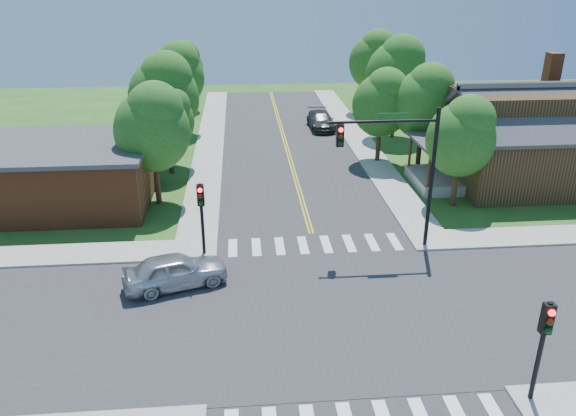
{
  "coord_description": "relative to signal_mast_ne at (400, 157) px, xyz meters",
  "views": [
    {
      "loc": [
        -3.6,
        -19.36,
        13.13
      ],
      "look_at": [
        -1.39,
        6.07,
        2.2
      ],
      "focal_mm": 35.0,
      "sensor_mm": 36.0,
      "label": 1
    }
  ],
  "objects": [
    {
      "name": "tree_e_b",
      "position": [
        5.17,
        12.3,
        0.0
      ],
      "size": [
        4.36,
        4.14,
        7.41
      ],
      "color": "#382314",
      "rests_on": "ground"
    },
    {
      "name": "road_ns",
      "position": [
        -3.91,
        -5.59,
        -4.83
      ],
      "size": [
        10.0,
        90.0,
        0.04
      ],
      "primitive_type": "cube",
      "color": "#2D2D30",
      "rests_on": "ground"
    },
    {
      "name": "crosswalk_north",
      "position": [
        -3.91,
        0.61,
        -4.8
      ],
      "size": [
        8.85,
        2.0,
        0.01
      ],
      "color": "white",
      "rests_on": "ground"
    },
    {
      "name": "tree_w_c",
      "position": [
        -12.58,
        22.72,
        0.27
      ],
      "size": [
        4.6,
        4.37,
        7.81
      ],
      "color": "#382314",
      "rests_on": "ground"
    },
    {
      "name": "road_ew",
      "position": [
        -3.91,
        -5.59,
        -4.83
      ],
      "size": [
        90.0,
        10.0,
        0.04
      ],
      "primitive_type": "cube",
      "color": "#2D2D30",
      "rests_on": "ground"
    },
    {
      "name": "tree_bldg",
      "position": [
        -12.3,
        12.41,
        -0.84
      ],
      "size": [
        3.61,
        3.43,
        6.13
      ],
      "color": "#382314",
      "rests_on": "ground"
    },
    {
      "name": "house_ne",
      "position": [
        11.19,
        8.65,
        -1.52
      ],
      "size": [
        13.05,
        8.8,
        7.11
      ],
      "color": "#311B11",
      "rests_on": "ground"
    },
    {
      "name": "tree_w_d",
      "position": [
        -12.9,
        31.53,
        -0.38
      ],
      "size": [
        4.01,
        3.81,
        6.82
      ],
      "color": "#382314",
      "rests_on": "ground"
    },
    {
      "name": "car_silver",
      "position": [
        -10.61,
        -2.88,
        -4.07
      ],
      "size": [
        4.42,
        5.6,
        1.56
      ],
      "primitive_type": "imported",
      "rotation": [
        0.0,
        0.0,
        1.87
      ],
      "color": "silver",
      "rests_on": "ground"
    },
    {
      "name": "sidewalk_ne",
      "position": [
        11.9,
        10.23,
        -4.78
      ],
      "size": [
        40.0,
        40.0,
        0.14
      ],
      "color": "#9E9B93",
      "rests_on": "ground"
    },
    {
      "name": "building_nw",
      "position": [
        -18.11,
        7.61,
        -2.97
      ],
      "size": [
        10.4,
        8.4,
        3.73
      ],
      "color": "brown",
      "rests_on": "ground"
    },
    {
      "name": "signal_mast_ne",
      "position": [
        0.0,
        0.0,
        0.0
      ],
      "size": [
        5.3,
        0.42,
        7.2
      ],
      "color": "black",
      "rests_on": "ground"
    },
    {
      "name": "tree_w_b",
      "position": [
        -12.59,
        13.86,
        0.5
      ],
      "size": [
        4.81,
        4.57,
        8.17
      ],
      "color": "#382314",
      "rests_on": "ground"
    },
    {
      "name": "sidewalk_nw",
      "position": [
        -19.73,
        10.23,
        -4.78
      ],
      "size": [
        40.0,
        40.0,
        0.14
      ],
      "color": "#9E9B93",
      "rests_on": "ground"
    },
    {
      "name": "tree_e_a",
      "position": [
        5.11,
        5.1,
        -0.45
      ],
      "size": [
        3.95,
        3.76,
        6.72
      ],
      "color": "#382314",
      "rests_on": "ground"
    },
    {
      "name": "tree_e_d",
      "position": [
        5.45,
        28.87,
        0.37
      ],
      "size": [
        4.68,
        4.45,
        7.96
      ],
      "color": "#382314",
      "rests_on": "ground"
    },
    {
      "name": "centerline",
      "position": [
        -3.91,
        -5.59,
        -4.8
      ],
      "size": [
        0.3,
        90.0,
        0.01
      ],
      "color": "yellow",
      "rests_on": "ground"
    },
    {
      "name": "tree_house",
      "position": [
        2.52,
        13.58,
        -0.33
      ],
      "size": [
        4.06,
        3.86,
        6.91
      ],
      "color": "#382314",
      "rests_on": "ground"
    },
    {
      "name": "tree_e_c",
      "position": [
        5.3,
        20.0,
        0.69
      ],
      "size": [
        4.97,
        4.72,
        8.45
      ],
      "color": "#382314",
      "rests_on": "ground"
    },
    {
      "name": "signal_pole_se",
      "position": [
        1.69,
        -11.21,
        -2.19
      ],
      "size": [
        0.34,
        0.42,
        3.8
      ],
      "color": "black",
      "rests_on": "ground"
    },
    {
      "name": "tree_w_a",
      "position": [
        -12.5,
        6.97,
        0.01
      ],
      "size": [
        4.37,
        4.15,
        7.42
      ],
      "color": "#382314",
      "rests_on": "ground"
    },
    {
      "name": "intersection_patch",
      "position": [
        -3.91,
        -5.59,
        -4.85
      ],
      "size": [
        10.2,
        10.2,
        0.06
      ],
      "primitive_type": "cube",
      "color": "#2D2D30",
      "rests_on": "ground"
    },
    {
      "name": "car_dgrey",
      "position": [
        -0.41,
        23.17,
        -4.13
      ],
      "size": [
        2.35,
        5.12,
        1.45
      ],
      "primitive_type": "imported",
      "rotation": [
        0.0,
        0.0,
        0.03
      ],
      "color": "#2A2D2F",
      "rests_on": "ground"
    },
    {
      "name": "signal_pole_nw",
      "position": [
        -9.51,
        -0.01,
        -2.19
      ],
      "size": [
        0.34,
        0.42,
        3.8
      ],
      "color": "black",
      "rests_on": "ground"
    },
    {
      "name": "ground",
      "position": [
        -3.91,
        -5.59,
        -4.85
      ],
      "size": [
        100.0,
        100.0,
        0.0
      ],
      "primitive_type": "plane",
      "color": "#26551A",
      "rests_on": "ground"
    }
  ]
}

